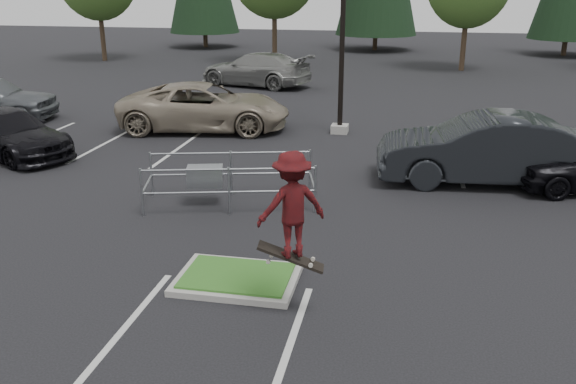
% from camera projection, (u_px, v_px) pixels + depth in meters
% --- Properties ---
extents(ground, '(120.00, 120.00, 0.00)m').
position_uv_depth(ground, '(237.00, 282.00, 11.26)').
color(ground, black).
rests_on(ground, ground).
extents(grass_median, '(2.20, 1.60, 0.16)m').
position_uv_depth(grass_median, '(237.00, 278.00, 11.24)').
color(grass_median, '#9A988F').
rests_on(grass_median, ground).
extents(stall_lines, '(22.62, 17.60, 0.01)m').
position_uv_depth(stall_lines, '(249.00, 179.00, 17.09)').
color(stall_lines, beige).
rests_on(stall_lines, ground).
extents(light_pole, '(0.70, 0.60, 10.12)m').
position_uv_depth(light_pole, '(343.00, 3.00, 20.79)').
color(light_pole, '#9A988F').
rests_on(light_pole, ground).
extents(cart_corral, '(4.36, 2.46, 1.17)m').
position_uv_depth(cart_corral, '(211.00, 176.00, 14.94)').
color(cart_corral, gray).
rests_on(cart_corral, ground).
extents(skateboarder, '(1.28, 1.12, 1.98)m').
position_uv_depth(skateboarder, '(291.00, 205.00, 9.46)').
color(skateboarder, black).
rests_on(skateboarder, ground).
extents(car_l_tan, '(6.59, 3.78, 1.73)m').
position_uv_depth(car_l_tan, '(204.00, 107.00, 22.46)').
color(car_l_tan, gray).
rests_on(car_l_tan, ground).
extents(car_l_black, '(5.35, 3.91, 1.44)m').
position_uv_depth(car_l_black, '(6.00, 133.00, 19.26)').
color(car_l_black, black).
rests_on(car_l_black, ground).
extents(car_r_charc, '(5.91, 2.52, 1.90)m').
position_uv_depth(car_r_charc, '(485.00, 149.00, 16.51)').
color(car_r_charc, black).
rests_on(car_r_charc, ground).
extents(car_far_silver, '(6.41, 3.97, 1.73)m').
position_uv_depth(car_far_silver, '(257.00, 69.00, 31.91)').
color(car_far_silver, gray).
rests_on(car_far_silver, ground).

